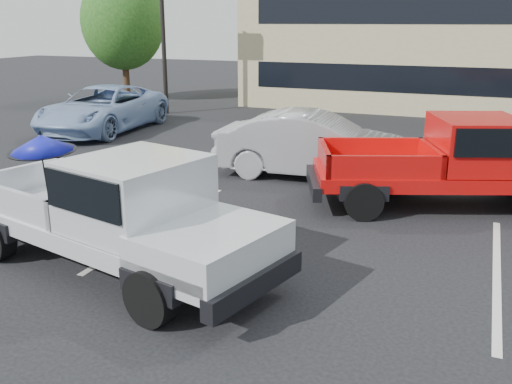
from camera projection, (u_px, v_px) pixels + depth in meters
ground at (272, 295)px, 8.20m from camera, size 90.00×90.00×0.00m
stripe_left at (163, 224)px, 11.05m from camera, size 0.12×5.00×0.01m
stripe_right at (497, 273)px, 8.90m from camera, size 0.12×5.00×0.01m
motel_building at (481, 34)px, 25.19m from camera, size 20.40×8.40×6.30m
tree_left at (123, 22)px, 27.23m from camera, size 3.96×3.96×6.02m
silver_pickup at (126, 209)px, 8.64m from camera, size 6.00×3.29×2.06m
red_pickup at (466, 159)px, 11.86m from camera, size 6.07×3.90×1.89m
silver_sedan at (315, 145)px, 14.20m from camera, size 5.04×2.11×1.62m
blue_suv at (103, 109)px, 20.13m from camera, size 3.04×5.88×1.58m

